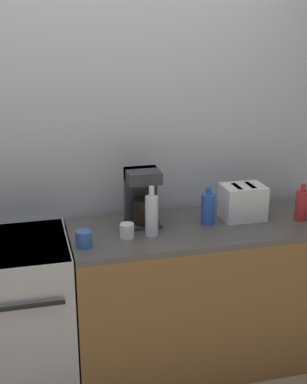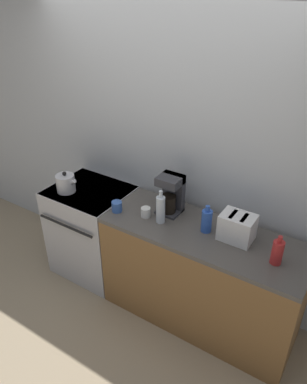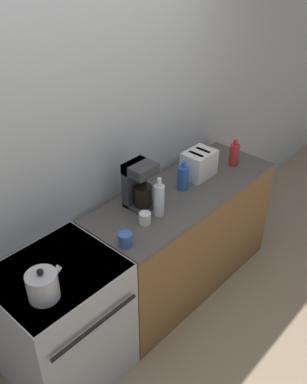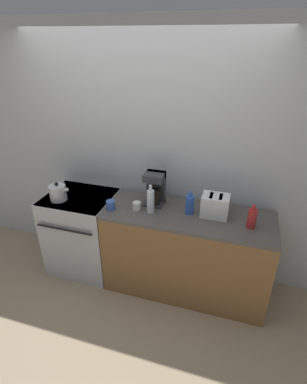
{
  "view_description": "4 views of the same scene",
  "coord_description": "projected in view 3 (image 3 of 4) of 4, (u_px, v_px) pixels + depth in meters",
  "views": [
    {
      "loc": [
        -0.45,
        -2.43,
        2.08
      ],
      "look_at": [
        0.25,
        0.32,
        1.14
      ],
      "focal_mm": 50.0,
      "sensor_mm": 36.0,
      "label": 1
    },
    {
      "loc": [
        1.5,
        -1.86,
        2.64
      ],
      "look_at": [
        0.1,
        0.33,
        1.11
      ],
      "focal_mm": 35.0,
      "sensor_mm": 36.0,
      "label": 2
    },
    {
      "loc": [
        -1.56,
        -1.33,
        2.64
      ],
      "look_at": [
        0.26,
        0.33,
        1.04
      ],
      "focal_mm": 40.0,
      "sensor_mm": 36.0,
      "label": 3
    },
    {
      "loc": [
        0.97,
        -2.11,
        2.42
      ],
      "look_at": [
        0.22,
        0.32,
        1.09
      ],
      "focal_mm": 28.0,
      "sensor_mm": 36.0,
      "label": 4
    }
  ],
  "objects": [
    {
      "name": "coffee_maker",
      "position": [
        139.0,
        184.0,
        2.92
      ],
      "size": [
        0.19,
        0.18,
        0.33
      ],
      "color": "#333338",
      "rests_on": "counter_block"
    },
    {
      "name": "cup_white",
      "position": [
        145.0,
        218.0,
        2.81
      ],
      "size": [
        0.08,
        0.08,
        0.08
      ],
      "color": "white",
      "rests_on": "counter_block"
    },
    {
      "name": "bottle_blue",
      "position": [
        183.0,
        178.0,
        3.14
      ],
      "size": [
        0.08,
        0.08,
        0.23
      ],
      "color": "#2D56B7",
      "rests_on": "counter_block"
    },
    {
      "name": "ground_plane",
      "position": [
        163.0,
        340.0,
        3.15
      ],
      "size": [
        12.0,
        12.0,
        0.0
      ],
      "primitive_type": "plane",
      "color": "tan"
    },
    {
      "name": "bottle_clear",
      "position": [
        159.0,
        199.0,
        2.86
      ],
      "size": [
        0.07,
        0.07,
        0.28
      ],
      "color": "silver",
      "rests_on": "counter_block"
    },
    {
      "name": "bottle_red",
      "position": [
        234.0,
        154.0,
        3.45
      ],
      "size": [
        0.08,
        0.08,
        0.22
      ],
      "color": "#B72828",
      "rests_on": "counter_block"
    },
    {
      "name": "wall_back",
      "position": [
        88.0,
        155.0,
        2.83
      ],
      "size": [
        8.0,
        0.05,
        2.6
      ],
      "color": "silver",
      "rests_on": "ground_plane"
    },
    {
      "name": "cup_blue",
      "position": [
        125.0,
        239.0,
        2.62
      ],
      "size": [
        0.09,
        0.09,
        0.09
      ],
      "color": "#3860B2",
      "rests_on": "counter_block"
    },
    {
      "name": "kettle",
      "position": [
        43.0,
        286.0,
        2.24
      ],
      "size": [
        0.21,
        0.17,
        0.2
      ],
      "color": "silver",
      "rests_on": "stove"
    },
    {
      "name": "counter_block",
      "position": [
        183.0,
        238.0,
        3.43
      ],
      "size": [
        1.62,
        0.6,
        0.92
      ],
      "color": "brown",
      "rests_on": "ground_plane"
    },
    {
      "name": "toaster",
      "position": [
        199.0,
        164.0,
        3.3
      ],
      "size": [
        0.25,
        0.19,
        0.21
      ],
      "color": "white",
      "rests_on": "counter_block"
    },
    {
      "name": "stove",
      "position": [
        64.0,
        323.0,
        2.7
      ],
      "size": [
        0.72,
        0.66,
        0.92
      ],
      "color": "#B7B7BC",
      "rests_on": "ground_plane"
    }
  ]
}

